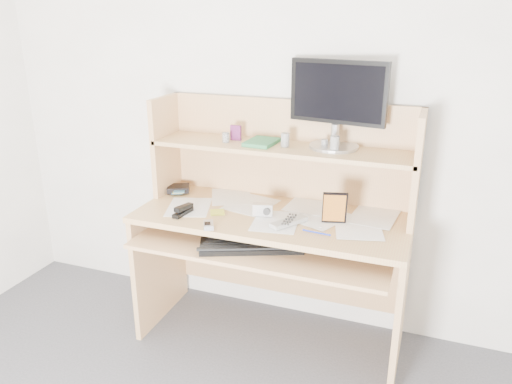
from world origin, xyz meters
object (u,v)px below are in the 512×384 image
(desk, at_px, (276,219))
(keyboard, at_px, (251,245))
(monitor, at_px, (337,102))
(tv_remote, at_px, (289,222))
(game_case, at_px, (335,208))

(desk, distance_m, keyboard, 0.29)
(monitor, bearing_deg, tv_remote, -104.16)
(desk, relative_size, keyboard, 2.65)
(game_case, height_order, monitor, monitor)
(keyboard, height_order, monitor, monitor)
(game_case, xyz_separation_m, monitor, (-0.06, 0.24, 0.47))
(desk, distance_m, tv_remote, 0.23)
(keyboard, xyz_separation_m, tv_remote, (0.16, 0.11, 0.10))
(monitor, bearing_deg, desk, -141.52)
(tv_remote, bearing_deg, desk, 157.95)
(desk, relative_size, game_case, 8.36)
(desk, distance_m, monitor, 0.69)
(tv_remote, height_order, game_case, game_case)
(tv_remote, relative_size, monitor, 0.40)
(monitor, bearing_deg, game_case, -65.53)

